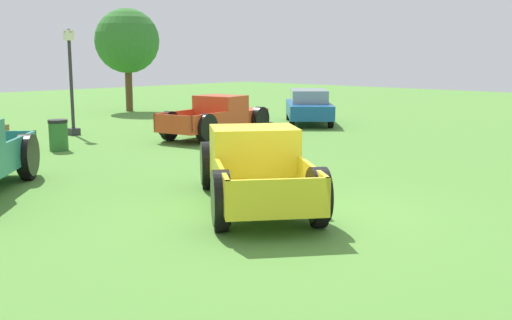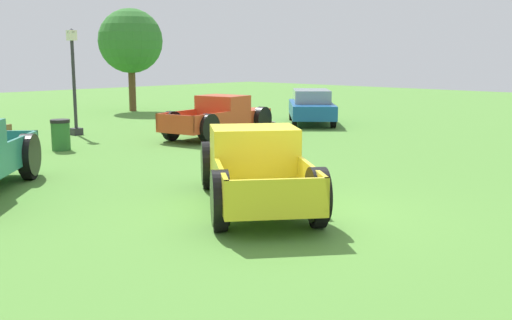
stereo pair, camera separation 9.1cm
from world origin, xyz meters
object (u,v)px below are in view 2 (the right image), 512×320
object	(u,v)px
trash_can	(61,135)
oak_tree_east	(131,41)
pickup_truck_behind_left	(224,117)
lamp_post_near	(74,80)
pickup_truck_foreground	(254,166)
sedan_distant_a	(311,106)

from	to	relation	value
trash_can	oak_tree_east	xyz separation A→B (m)	(9.26, 9.47, 3.11)
trash_can	pickup_truck_behind_left	bearing A→B (deg)	-11.83
lamp_post_near	oak_tree_east	size ratio (longest dim) A/B	0.73
pickup_truck_foreground	lamp_post_near	distance (m)	12.21
pickup_truck_behind_left	oak_tree_east	size ratio (longest dim) A/B	0.96
trash_can	sedan_distant_a	bearing A→B (deg)	-4.92
pickup_truck_foreground	oak_tree_east	distance (m)	21.03
pickup_truck_behind_left	oak_tree_east	bearing A→B (deg)	71.76
pickup_truck_foreground	lamp_post_near	xyz separation A→B (m)	(2.88, 11.80, 1.29)
pickup_truck_behind_left	sedan_distant_a	world-z (taller)	pickup_truck_behind_left
trash_can	lamp_post_near	bearing A→B (deg)	53.07
pickup_truck_behind_left	lamp_post_near	world-z (taller)	lamp_post_near
trash_can	pickup_truck_foreground	bearing A→B (deg)	-94.29
lamp_post_near	oak_tree_east	distance (m)	9.72
pickup_truck_foreground	pickup_truck_behind_left	xyz separation A→B (m)	(6.40, 7.64, -0.02)
sedan_distant_a	oak_tree_east	distance (m)	10.96
pickup_truck_behind_left	lamp_post_near	size ratio (longest dim) A/B	1.31
sedan_distant_a	lamp_post_near	xyz separation A→B (m)	(-8.87, 3.91, 1.26)
sedan_distant_a	oak_tree_east	size ratio (longest dim) A/B	0.83
sedan_distant_a	trash_can	world-z (taller)	sedan_distant_a
lamp_post_near	trash_can	bearing A→B (deg)	-126.93
oak_tree_east	trash_can	bearing A→B (deg)	-134.36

